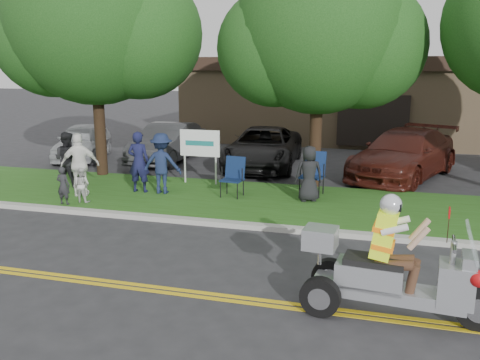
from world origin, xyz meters
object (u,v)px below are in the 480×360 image
(lawn_chair_b, at_px, (313,170))
(parked_car_right, at_px, (404,154))
(parked_car_far_left, at_px, (83,141))
(parked_car_mid, at_px, (263,148))
(spectator_adult_left, at_px, (139,162))
(trike_scooter, at_px, (389,274))
(spectator_adult_right, at_px, (80,165))
(lawn_chair_a, at_px, (234,174))
(parked_car_left, at_px, (168,143))
(spectator_adult_mid, at_px, (67,159))

(lawn_chair_b, distance_m, parked_car_right, 4.28)
(lawn_chair_b, xyz_separation_m, parked_car_far_left, (-9.59, 3.60, -0.08))
(parked_car_far_left, xyz_separation_m, parked_car_right, (12.14, -0.16, 0.09))
(lawn_chair_b, bearing_deg, parked_car_mid, 127.95)
(spectator_adult_left, bearing_deg, trike_scooter, 137.00)
(lawn_chair_b, height_order, parked_car_mid, parked_car_mid)
(trike_scooter, height_order, spectator_adult_right, trike_scooter)
(spectator_adult_right, xyz_separation_m, parked_car_right, (8.72, 5.34, -0.19))
(spectator_adult_left, distance_m, spectator_adult_right, 1.59)
(spectator_adult_left, relative_size, parked_car_far_left, 0.42)
(spectator_adult_right, distance_m, parked_car_right, 10.23)
(parked_car_right, bearing_deg, lawn_chair_a, -114.69)
(parked_car_far_left, height_order, parked_car_left, parked_car_left)
(spectator_adult_mid, distance_m, parked_car_right, 10.68)
(spectator_adult_left, relative_size, spectator_adult_mid, 1.06)
(parked_car_left, bearing_deg, spectator_adult_left, -75.25)
(parked_car_left, xyz_separation_m, parked_car_mid, (3.78, -0.05, -0.01))
(lawn_chair_a, distance_m, lawn_chair_b, 2.23)
(spectator_adult_mid, relative_size, parked_car_far_left, 0.40)
(spectator_adult_left, xyz_separation_m, parked_car_far_left, (-4.78, 4.67, -0.27))
(parked_car_far_left, relative_size, parked_car_left, 0.92)
(trike_scooter, distance_m, lawn_chair_b, 6.91)
(parked_car_right, bearing_deg, spectator_adult_left, -125.43)
(lawn_chair_a, height_order, parked_car_right, parked_car_right)
(parked_car_far_left, height_order, parked_car_right, parked_car_right)
(spectator_adult_mid, height_order, spectator_adult_right, spectator_adult_right)
(spectator_adult_mid, height_order, parked_car_far_left, spectator_adult_mid)
(lawn_chair_a, relative_size, parked_car_mid, 0.21)
(parked_car_far_left, distance_m, parked_car_left, 3.51)
(lawn_chair_b, bearing_deg, spectator_adult_left, -160.48)
(parked_car_left, bearing_deg, lawn_chair_b, -32.28)
(parked_car_left, xyz_separation_m, parked_car_right, (8.64, -0.46, 0.05))
(lawn_chair_a, xyz_separation_m, spectator_adult_mid, (-5.05, -0.28, 0.21))
(parked_car_right, bearing_deg, parked_car_far_left, -157.72)
(lawn_chair_b, bearing_deg, parked_car_right, 60.37)
(parked_car_far_left, bearing_deg, lawn_chair_b, -38.42)
(spectator_adult_left, bearing_deg, parked_car_far_left, -48.15)
(trike_scooter, height_order, spectator_adult_left, trike_scooter)
(lawn_chair_b, height_order, spectator_adult_left, spectator_adult_left)
(trike_scooter, distance_m, spectator_adult_left, 8.77)
(trike_scooter, height_order, lawn_chair_b, trike_scooter)
(lawn_chair_a, relative_size, spectator_adult_mid, 0.66)
(lawn_chair_b, height_order, spectator_adult_right, spectator_adult_right)
(lawn_chair_a, relative_size, spectator_adult_right, 0.62)
(spectator_adult_right, relative_size, parked_car_right, 0.32)
(spectator_adult_left, height_order, parked_car_left, spectator_adult_left)
(spectator_adult_left, xyz_separation_m, spectator_adult_right, (-1.36, -0.83, 0.00))
(parked_car_far_left, xyz_separation_m, parked_car_left, (3.50, 0.30, 0.03))
(lawn_chair_a, xyz_separation_m, lawn_chair_b, (2.09, 0.78, 0.06))
(trike_scooter, relative_size, parked_car_far_left, 0.70)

